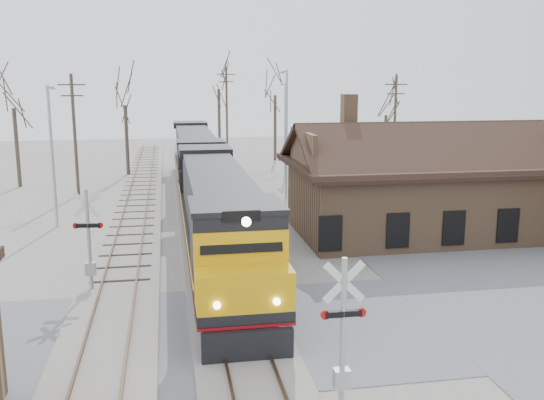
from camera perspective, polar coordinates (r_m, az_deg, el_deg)
The scene contains 20 objects.
ground at distance 21.92m, azimuth -3.14°, elevation -12.34°, with size 140.00×140.00×0.00m, color #A29C92.
road at distance 21.92m, azimuth -3.14°, elevation -12.30°, with size 60.00×9.00×0.03m, color slate.
track_main at distance 36.08m, azimuth -5.99°, elevation -2.65°, with size 3.40×90.00×0.24m.
track_siding at distance 36.08m, azimuth -13.15°, elevation -2.89°, with size 3.40×90.00×0.24m.
depot at distance 35.57m, azimuth 13.93°, elevation 0.73°, with size 15.20×9.31×7.90m.
locomotive_lead at distance 28.20m, azimuth -5.00°, elevation -1.66°, with size 3.14×21.00×4.66m.
locomotive_trailing at distance 49.12m, azimuth -7.19°, elevation 3.94°, with size 3.14×21.00×4.42m.
crossbuck_near at distance 16.46m, azimuth 6.67°, elevation -13.15°, with size 1.23×0.32×4.33m.
crossbuck_far at distance 26.31m, azimuth -16.83°, elevation -4.03°, with size 1.25×0.33×4.37m.
streetlight_a at distance 38.07m, azimuth -19.98°, elevation 4.58°, with size 0.25×2.04×8.37m.
streetlight_b at distance 44.62m, azimuth 1.34°, elevation 6.84°, with size 0.25×2.04×9.36m.
streetlight_c at distance 56.34m, azimuth 1.22°, elevation 7.29°, with size 0.25×2.04×8.34m.
utility_pole_a at distance 47.71m, azimuth -18.08°, elevation 6.04°, with size 2.00×0.24×9.09m.
utility_pole_b at distance 67.99m, azimuth -4.28°, elevation 8.40°, with size 2.00×0.24×9.92m.
utility_pole_c at distance 54.35m, azimuth 11.47°, elevation 6.93°, with size 2.00×0.24×9.01m.
tree_a at distance 53.14m, azimuth -23.23°, elevation 9.07°, with size 4.26×4.26×10.44m.
tree_b at distance 56.27m, azimuth -13.70°, elevation 9.71°, with size 4.24×4.24×10.38m.
tree_c at distance 67.64m, azimuth -5.06°, elevation 11.41°, with size 5.03×5.03×12.32m.
tree_d at distance 65.22m, azimuth 0.30°, elevation 10.83°, with size 4.62×4.62×11.32m.
tree_e at distance 59.24m, azimuth 10.71°, elevation 8.67°, with size 3.51×3.51×8.60m.
Camera 1 is at (-2.30, -19.92, 8.86)m, focal length 40.00 mm.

